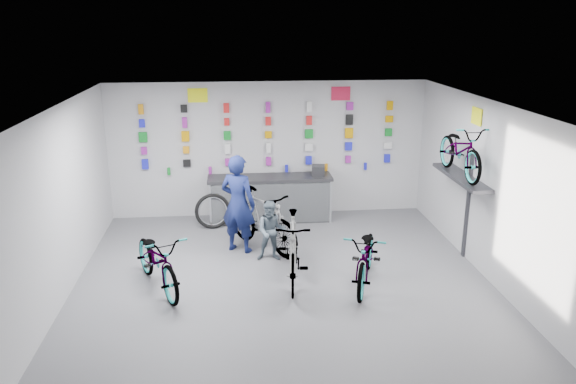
{
  "coord_description": "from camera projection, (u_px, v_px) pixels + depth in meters",
  "views": [
    {
      "loc": [
        -0.79,
        -8.18,
        4.28
      ],
      "look_at": [
        0.18,
        1.4,
        1.3
      ],
      "focal_mm": 35.0,
      "sensor_mm": 36.0,
      "label": 1
    }
  ],
  "objects": [
    {
      "name": "wall_left",
      "position": [
        52.0,
        214.0,
        8.34
      ],
      "size": [
        0.0,
        8.0,
        8.0
      ],
      "primitive_type": "plane",
      "rotation": [
        1.57,
        0.0,
        1.57
      ],
      "color": "silver",
      "rests_on": "floor"
    },
    {
      "name": "register",
      "position": [
        318.0,
        170.0,
        12.27
      ],
      "size": [
        0.32,
        0.34,
        0.22
      ],
      "primitive_type": "cube",
      "rotation": [
        0.0,
        0.0,
        -0.16
      ],
      "color": "black",
      "rests_on": "counter"
    },
    {
      "name": "bike_left",
      "position": [
        158.0,
        260.0,
        9.17
      ],
      "size": [
        1.43,
        2.04,
        1.01
      ],
      "primitive_type": "imported",
      "rotation": [
        0.0,
        0.0,
        0.44
      ],
      "color": "gray",
      "rests_on": "floor"
    },
    {
      "name": "wall_back",
      "position": [
        268.0,
        149.0,
        12.48
      ],
      "size": [
        7.0,
        0.0,
        7.0
      ],
      "primitive_type": "plane",
      "rotation": [
        1.57,
        0.0,
        0.0
      ],
      "color": "silver",
      "rests_on": "floor"
    },
    {
      "name": "floor",
      "position": [
        286.0,
        294.0,
        9.12
      ],
      "size": [
        8.0,
        8.0,
        0.0
      ],
      "primitive_type": "plane",
      "color": "#515256",
      "rests_on": "ground"
    },
    {
      "name": "counter",
      "position": [
        270.0,
        199.0,
        12.34
      ],
      "size": [
        2.7,
        0.66,
        1.0
      ],
      "color": "black",
      "rests_on": "floor"
    },
    {
      "name": "wall_right",
      "position": [
        502.0,
        200.0,
        9.01
      ],
      "size": [
        0.0,
        8.0,
        8.0
      ],
      "primitive_type": "plane",
      "rotation": [
        1.57,
        0.0,
        -1.57
      ],
      "color": "silver",
      "rests_on": "floor"
    },
    {
      "name": "sign_right",
      "position": [
        341.0,
        94.0,
        12.25
      ],
      "size": [
        0.42,
        0.02,
        0.3
      ],
      "primitive_type": "cube",
      "color": "#CD1D40",
      "rests_on": "wall_back"
    },
    {
      "name": "wall_bracket",
      "position": [
        462.0,
        182.0,
        10.15
      ],
      "size": [
        0.39,
        1.9,
        2.0
      ],
      "color": "#333338",
      "rests_on": "wall_right"
    },
    {
      "name": "bike_center",
      "position": [
        293.0,
        249.0,
        9.41
      ],
      "size": [
        0.76,
        1.99,
        1.17
      ],
      "primitive_type": "imported",
      "rotation": [
        0.0,
        0.0,
        -0.11
      ],
      "color": "gray",
      "rests_on": "floor"
    },
    {
      "name": "clerk",
      "position": [
        238.0,
        204.0,
        10.57
      ],
      "size": [
        0.82,
        0.72,
        1.89
      ],
      "primitive_type": "imported",
      "rotation": [
        0.0,
        0.0,
        2.66
      ],
      "color": "#131C50",
      "rests_on": "floor"
    },
    {
      "name": "bike_service",
      "position": [
        262.0,
        220.0,
        10.75
      ],
      "size": [
        1.64,
        1.93,
        1.2
      ],
      "primitive_type": "imported",
      "rotation": [
        0.0,
        0.0,
        0.64
      ],
      "color": "gray",
      "rests_on": "floor"
    },
    {
      "name": "spare_wheel",
      "position": [
        213.0,
        211.0,
        11.9
      ],
      "size": [
        0.78,
        0.28,
        0.76
      ],
      "rotation": [
        0.0,
        0.0,
        0.14
      ],
      "color": "black",
      "rests_on": "floor"
    },
    {
      "name": "customer",
      "position": [
        271.0,
        231.0,
        10.27
      ],
      "size": [
        0.59,
        0.49,
        1.13
      ],
      "primitive_type": "imported",
      "rotation": [
        0.0,
        0.0,
        -0.11
      ],
      "color": "#4F5F6B",
      "rests_on": "floor"
    },
    {
      "name": "ceiling",
      "position": [
        285.0,
        110.0,
        8.23
      ],
      "size": [
        8.0,
        8.0,
        0.0
      ],
      "primitive_type": "plane",
      "rotation": [
        3.14,
        0.0,
        0.0
      ],
      "color": "white",
      "rests_on": "wall_back"
    },
    {
      "name": "bike_right",
      "position": [
        367.0,
        256.0,
        9.33
      ],
      "size": [
        1.26,
        2.02,
        1.0
      ],
      "primitive_type": "imported",
      "rotation": [
        0.0,
        0.0,
        -0.34
      ],
      "color": "gray",
      "rests_on": "floor"
    },
    {
      "name": "sign_left",
      "position": [
        198.0,
        95.0,
        11.96
      ],
      "size": [
        0.42,
        0.02,
        0.3
      ],
      "primitive_type": "cube",
      "color": "#F9FD14",
      "rests_on": "wall_back"
    },
    {
      "name": "wall_front",
      "position": [
        330.0,
        353.0,
        4.87
      ],
      "size": [
        7.0,
        0.0,
        7.0
      ],
      "primitive_type": "plane",
      "rotation": [
        -1.57,
        0.0,
        0.0
      ],
      "color": "silver",
      "rests_on": "floor"
    },
    {
      "name": "merch_wall",
      "position": [
        270.0,
        137.0,
        12.33
      ],
      "size": [
        5.58,
        0.08,
        1.57
      ],
      "color": "#1B1DCB",
      "rests_on": "wall_back"
    },
    {
      "name": "bike_wall",
      "position": [
        461.0,
        150.0,
        9.97
      ],
      "size": [
        0.63,
        1.8,
        0.95
      ],
      "primitive_type": "imported",
      "color": "gray",
      "rests_on": "wall_bracket"
    },
    {
      "name": "sign_side",
      "position": [
        477.0,
        116.0,
        9.81
      ],
      "size": [
        0.02,
        0.4,
        0.3
      ],
      "primitive_type": "cube",
      "color": "#F9FD14",
      "rests_on": "wall_right"
    }
  ]
}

